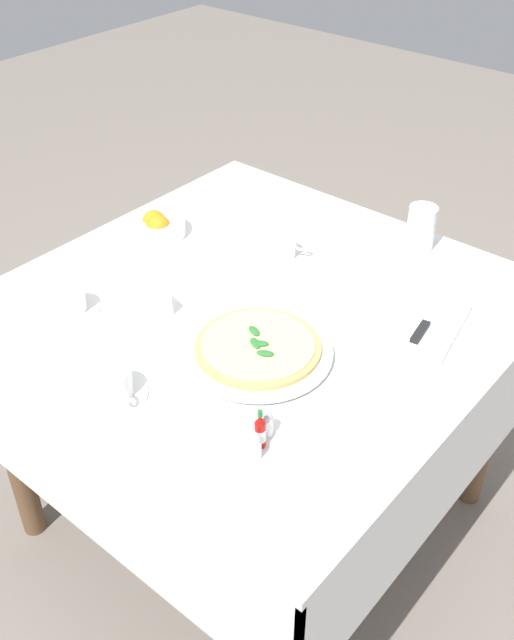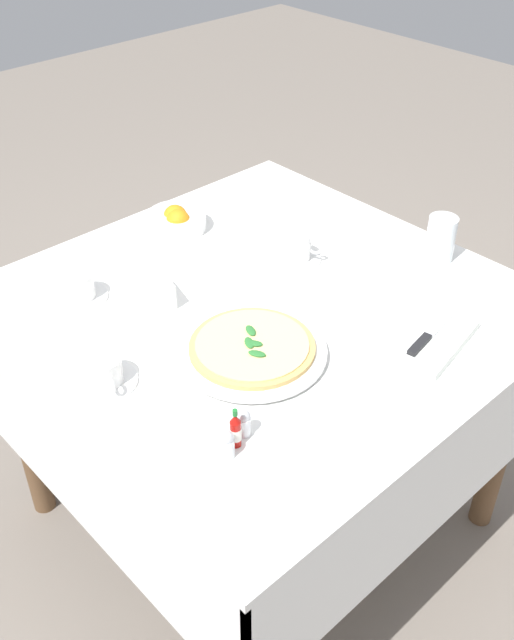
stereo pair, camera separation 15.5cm
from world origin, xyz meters
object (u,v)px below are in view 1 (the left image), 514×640
Objects in this scene: citrus_bowl at (156,226)px; pepper_shaker at (254,447)px; water_glass_far_left at (421,231)px; coffee_cup_near_right at (67,301)px; coffee_cup_center_back at (280,246)px; menu_card at (161,295)px; pizza_plate at (258,351)px; coffee_cup_left_edge at (113,385)px; dinner_knife at (428,320)px; hot_sauce_bottle at (260,431)px; pizza at (258,346)px; salt_shaker at (266,424)px; napkin_folded at (427,326)px.

pepper_shaker is (-0.42, -0.68, -0.00)m from citrus_bowl.
water_glass_far_left reaches higher than citrus_bowl.
coffee_cup_near_right is 0.52m from coffee_cup_center_back.
pepper_shaker is at bearing -11.11° from menu_card.
water_glass_far_left reaches higher than coffee_cup_near_right.
coffee_cup_near_right is at bearing 109.72° from pizza_plate.
coffee_cup_left_edge reaches higher than dinner_knife.
coffee_cup_center_back is 0.62m from hot_sauce_bottle.
water_glass_far_left is 1.28× the size of menu_card.
coffee_cup_center_back reaches higher than coffee_cup_left_edge.
pizza_plate is 0.28m from pepper_shaker.
pizza is 0.25m from hot_sauce_bottle.
water_glass_far_left is (0.26, -0.23, 0.02)m from coffee_cup_center_back.
water_glass_far_left reaches higher than salt_shaker.
citrus_bowl is at bearing 87.48° from dinner_knife.
pizza reaches higher than pizza_plate.
pepper_shaker is at bearing -80.72° from coffee_cup_left_edge.
menu_card is (-0.58, 0.31, -0.02)m from water_glass_far_left.
pizza_plate is 0.22m from salt_shaker.
dinner_knife reaches higher than napkin_folded.
coffee_cup_center_back reaches higher than pepper_shaker.
dinner_knife is 1.30× the size of citrus_bowl.
pizza_plate is at bearing 134.12° from dinner_knife.
pepper_shaker is (-0.79, -0.14, -0.02)m from water_glass_far_left.
salt_shaker is at bearing 19.65° from pepper_shaker.
salt_shaker is 0.06m from pepper_shaker.
coffee_cup_left_edge reaches higher than salt_shaker.
coffee_cup_left_edge is 0.30m from hot_sauce_bottle.
coffee_cup_near_right is 0.58m from hot_sauce_bottle.
napkin_folded is at bearing 180.00° from dinner_knife.
menu_card reaches higher than salt_shaker.
water_glass_far_left is at bearing 23.18° from dinner_knife.
pizza_plate is 0.58m from water_glass_far_left.
water_glass_far_left is (0.58, -0.04, 0.02)m from pizza.
hot_sauce_bottle is (-0.04, -0.58, 0.01)m from coffee_cup_near_right.
pizza_plate is at bearing 40.67° from hot_sauce_bottle.
hot_sauce_bottle is 0.03m from pepper_shaker.
salt_shaker is (-0.36, -0.66, -0.00)m from citrus_bowl.
pizza_plate is 1.55× the size of dinner_knife.
dinner_knife is at bearing -8.21° from salt_shaker.
pizza_plate is 0.25m from hot_sauce_bottle.
salt_shaker is at bearing 160.77° from napkin_folded.
citrus_bowl is (-0.09, 0.73, 0.00)m from dinner_knife.
citrus_bowl reaches higher than coffee_cup_near_right.
coffee_cup_center_back reaches higher than pizza_plate.
coffee_cup_left_edge reaches higher than pizza.
coffee_cup_left_edge reaches higher than napkin_folded.
hot_sauce_bottle is at bearing 19.65° from pepper_shaker.
napkin_folded is at bearing -147.10° from water_glass_far_left.
coffee_cup_near_right is 0.54× the size of napkin_folded.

